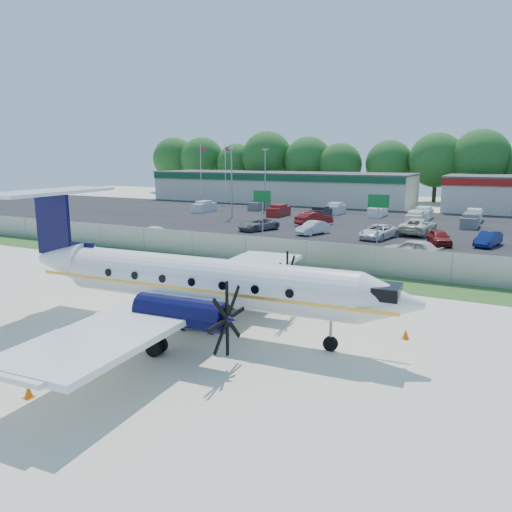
% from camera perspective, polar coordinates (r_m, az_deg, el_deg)
% --- Properties ---
extents(ground, '(170.00, 170.00, 0.00)m').
position_cam_1_polar(ground, '(24.73, -6.41, -7.68)').
color(ground, beige).
rests_on(ground, ground).
extents(grass_verge, '(170.00, 4.00, 0.02)m').
position_cam_1_polar(grass_verge, '(34.95, 4.50, -1.96)').
color(grass_verge, '#2D561E').
rests_on(grass_verge, ground).
extents(access_road, '(170.00, 8.00, 0.02)m').
position_cam_1_polar(access_road, '(41.36, 8.25, 0.05)').
color(access_road, black).
rests_on(access_road, ground).
extents(parking_lot, '(170.00, 32.00, 0.02)m').
position_cam_1_polar(parking_lot, '(61.36, 14.67, 3.48)').
color(parking_lot, black).
rests_on(parking_lot, ground).
extents(perimeter_fence, '(120.00, 0.06, 1.99)m').
position_cam_1_polar(perimeter_fence, '(36.56, 5.73, 0.21)').
color(perimeter_fence, gray).
rests_on(perimeter_fence, ground).
extents(building_west, '(46.40, 12.40, 5.24)m').
position_cam_1_polar(building_west, '(89.59, 2.70, 7.89)').
color(building_west, beige).
rests_on(building_west, ground).
extents(sign_left, '(1.80, 0.26, 5.00)m').
position_cam_1_polar(sign_left, '(47.47, 0.72, 6.01)').
color(sign_left, gray).
rests_on(sign_left, ground).
extents(sign_mid, '(1.80, 0.26, 5.00)m').
position_cam_1_polar(sign_mid, '(43.72, 13.80, 5.23)').
color(sign_mid, gray).
rests_on(sign_mid, ground).
extents(flagpole_west, '(1.06, 0.12, 10.00)m').
position_cam_1_polar(flagpole_west, '(89.11, -6.28, 9.76)').
color(flagpole_west, silver).
rests_on(flagpole_west, ground).
extents(flagpole_east, '(1.06, 0.12, 10.00)m').
position_cam_1_polar(flagpole_east, '(86.47, -3.47, 9.76)').
color(flagpole_east, silver).
rests_on(flagpole_east, ground).
extents(light_pole_nw, '(0.90, 0.35, 9.09)m').
position_cam_1_polar(light_pole_nw, '(66.30, -2.80, 8.93)').
color(light_pole_nw, gray).
rests_on(light_pole_nw, ground).
extents(light_pole_sw, '(0.90, 0.35, 9.09)m').
position_cam_1_polar(light_pole_sw, '(75.13, 1.06, 9.22)').
color(light_pole_sw, gray).
rests_on(light_pole_sw, ground).
extents(tree_line, '(112.00, 6.00, 14.00)m').
position_cam_1_polar(tree_line, '(94.67, 19.24, 5.86)').
color(tree_line, '#1B5118').
rests_on(tree_line, ground).
extents(aircraft, '(20.36, 20.08, 6.30)m').
position_cam_1_polar(aircraft, '(23.16, -6.63, -2.73)').
color(aircraft, silver).
rests_on(aircraft, ground).
extents(pushback_tug, '(2.31, 1.69, 1.22)m').
position_cam_1_polar(pushback_tug, '(27.33, -5.59, -4.52)').
color(pushback_tug, silver).
rests_on(pushback_tug, ground).
extents(baggage_cart_far, '(2.24, 1.51, 1.10)m').
position_cam_1_polar(baggage_cart_far, '(23.90, -6.13, -7.07)').
color(baggage_cart_far, gray).
rests_on(baggage_cart_far, ground).
extents(cone_nose, '(0.32, 0.32, 0.46)m').
position_cam_1_polar(cone_nose, '(23.54, 16.74, -8.55)').
color(cone_nose, '#E45C07').
rests_on(cone_nose, ground).
extents(cone_port_wing, '(0.33, 0.33, 0.47)m').
position_cam_1_polar(cone_port_wing, '(19.10, -24.56, -13.91)').
color(cone_port_wing, '#E45C07').
rests_on(cone_port_wing, ground).
extents(cone_starboard_wing, '(0.35, 0.35, 0.49)m').
position_cam_1_polar(cone_starboard_wing, '(33.73, -6.47, -2.10)').
color(cone_starboard_wing, '#E45C07').
rests_on(cone_starboard_wing, ground).
extents(road_car_west, '(4.27, 1.67, 1.38)m').
position_cam_1_polar(road_car_west, '(48.54, -11.37, 1.60)').
color(road_car_west, beige).
rests_on(road_car_west, ground).
extents(road_car_mid, '(5.09, 3.01, 1.62)m').
position_cam_1_polar(road_car_mid, '(41.51, 17.31, -0.33)').
color(road_car_mid, beige).
rests_on(road_car_mid, ground).
extents(parked_car_a, '(3.89, 5.29, 1.34)m').
position_cam_1_polar(parked_car_a, '(54.83, 0.27, 2.93)').
color(parked_car_a, '#595B5E').
rests_on(parked_car_a, ground).
extents(parked_car_b, '(2.68, 4.44, 1.38)m').
position_cam_1_polar(parked_car_b, '(52.45, 6.50, 2.47)').
color(parked_car_b, silver).
rests_on(parked_car_b, ground).
extents(parked_car_c, '(3.27, 5.42, 1.41)m').
position_cam_1_polar(parked_car_c, '(50.77, 13.75, 1.92)').
color(parked_car_c, silver).
rests_on(parked_car_c, ground).
extents(parked_car_d, '(2.98, 4.41, 1.39)m').
position_cam_1_polar(parked_car_d, '(48.90, 20.16, 1.20)').
color(parked_car_d, maroon).
rests_on(parked_car_d, ground).
extents(parked_car_e, '(2.37, 4.35, 1.36)m').
position_cam_1_polar(parked_car_e, '(49.81, 24.94, 1.01)').
color(parked_car_e, navy).
rests_on(parked_car_e, ground).
extents(parked_car_f, '(3.59, 5.16, 1.61)m').
position_cam_1_polar(parked_car_f, '(59.36, 6.64, 3.50)').
color(parked_car_f, maroon).
rests_on(parked_car_f, ground).
extents(parked_car_g, '(3.35, 6.32, 1.69)m').
position_cam_1_polar(parked_car_g, '(54.84, 17.99, 2.38)').
color(parked_car_g, beige).
rests_on(parked_car_g, ground).
extents(far_parking_rows, '(56.00, 10.00, 1.60)m').
position_cam_1_polar(far_parking_rows, '(66.21, 15.63, 3.97)').
color(far_parking_rows, gray).
rests_on(far_parking_rows, ground).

